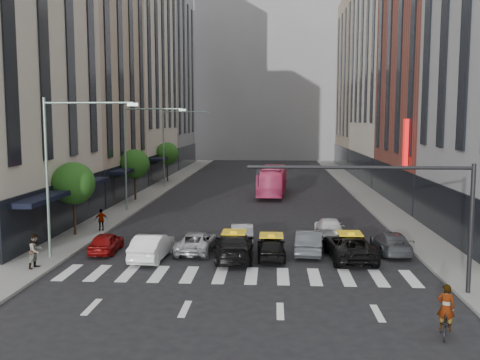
% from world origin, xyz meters
% --- Properties ---
extents(ground, '(160.00, 160.00, 0.00)m').
position_xyz_m(ground, '(0.00, 0.00, 0.00)').
color(ground, black).
rests_on(ground, ground).
extents(sidewalk_left, '(3.00, 96.00, 0.15)m').
position_xyz_m(sidewalk_left, '(-11.50, 30.00, 0.07)').
color(sidewalk_left, slate).
rests_on(sidewalk_left, ground).
extents(sidewalk_right, '(3.00, 96.00, 0.15)m').
position_xyz_m(sidewalk_right, '(11.50, 30.00, 0.07)').
color(sidewalk_right, slate).
rests_on(sidewalk_right, ground).
extents(building_left_b, '(8.00, 16.00, 24.00)m').
position_xyz_m(building_left_b, '(-17.00, 28.00, 12.00)').
color(building_left_b, tan).
rests_on(building_left_b, ground).
extents(building_left_c, '(8.00, 20.00, 36.00)m').
position_xyz_m(building_left_c, '(-17.00, 46.00, 18.00)').
color(building_left_c, beige).
rests_on(building_left_c, ground).
extents(building_left_d, '(8.00, 18.00, 30.00)m').
position_xyz_m(building_left_d, '(-17.00, 65.00, 15.00)').
color(building_left_d, gray).
rests_on(building_left_d, ground).
extents(building_right_b, '(8.00, 18.00, 26.00)m').
position_xyz_m(building_right_b, '(17.00, 27.00, 13.00)').
color(building_right_b, brown).
rests_on(building_right_b, ground).
extents(building_right_c, '(8.00, 20.00, 40.00)m').
position_xyz_m(building_right_c, '(17.00, 46.00, 20.00)').
color(building_right_c, beige).
rests_on(building_right_c, ground).
extents(building_right_d, '(8.00, 18.00, 28.00)m').
position_xyz_m(building_right_d, '(17.00, 65.00, 14.00)').
color(building_right_d, tan).
rests_on(building_right_d, ground).
extents(building_far, '(30.00, 10.00, 36.00)m').
position_xyz_m(building_far, '(0.00, 85.00, 18.00)').
color(building_far, gray).
rests_on(building_far, ground).
extents(tree_near, '(2.88, 2.88, 4.95)m').
position_xyz_m(tree_near, '(-11.80, 10.00, 3.65)').
color(tree_near, black).
rests_on(tree_near, sidewalk_left).
extents(tree_mid, '(2.88, 2.88, 4.95)m').
position_xyz_m(tree_mid, '(-11.80, 26.00, 3.65)').
color(tree_mid, black).
rests_on(tree_mid, sidewalk_left).
extents(tree_far, '(2.88, 2.88, 4.95)m').
position_xyz_m(tree_far, '(-11.80, 42.00, 3.65)').
color(tree_far, black).
rests_on(tree_far, sidewalk_left).
extents(streetlamp_near, '(5.38, 0.25, 9.00)m').
position_xyz_m(streetlamp_near, '(-10.04, 4.00, 5.90)').
color(streetlamp_near, gray).
rests_on(streetlamp_near, sidewalk_left).
extents(streetlamp_mid, '(5.38, 0.25, 9.00)m').
position_xyz_m(streetlamp_mid, '(-10.04, 20.00, 5.90)').
color(streetlamp_mid, gray).
rests_on(streetlamp_mid, sidewalk_left).
extents(streetlamp_far, '(5.38, 0.25, 9.00)m').
position_xyz_m(streetlamp_far, '(-10.04, 36.00, 5.90)').
color(streetlamp_far, gray).
rests_on(streetlamp_far, sidewalk_left).
extents(traffic_signal, '(10.10, 0.20, 6.00)m').
position_xyz_m(traffic_signal, '(7.69, -1.00, 4.47)').
color(traffic_signal, black).
rests_on(traffic_signal, ground).
extents(liberty_sign, '(0.30, 0.70, 4.00)m').
position_xyz_m(liberty_sign, '(12.60, 20.00, 6.00)').
color(liberty_sign, red).
rests_on(liberty_sign, ground).
extents(car_red, '(1.54, 3.66, 1.24)m').
position_xyz_m(car_red, '(-8.30, 5.77, 0.62)').
color(car_red, maroon).
rests_on(car_red, ground).
extents(car_white_front, '(1.85, 4.56, 1.47)m').
position_xyz_m(car_white_front, '(-5.20, 4.43, 0.74)').
color(car_white_front, white).
rests_on(car_white_front, ground).
extents(car_silver, '(2.24, 4.58, 1.25)m').
position_xyz_m(car_silver, '(-2.90, 6.22, 0.63)').
color(car_silver, '#AAABB0').
rests_on(car_silver, ground).
extents(taxi_left, '(2.47, 5.42, 1.54)m').
position_xyz_m(taxi_left, '(-0.53, 4.79, 0.77)').
color(taxi_left, black).
rests_on(taxi_left, ground).
extents(taxi_center, '(1.72, 3.99, 1.34)m').
position_xyz_m(taxi_center, '(1.59, 4.96, 0.67)').
color(taxi_center, black).
rests_on(taxi_center, ground).
extents(car_grey_mid, '(1.88, 4.46, 1.43)m').
position_xyz_m(car_grey_mid, '(3.82, 6.32, 0.72)').
color(car_grey_mid, '#3F4246').
rests_on(car_grey_mid, ground).
extents(taxi_right, '(2.77, 5.43, 1.47)m').
position_xyz_m(taxi_right, '(6.04, 5.18, 0.73)').
color(taxi_right, black).
rests_on(taxi_right, ground).
extents(car_grey_curb, '(1.94, 4.47, 1.28)m').
position_xyz_m(car_grey_curb, '(8.71, 6.72, 0.64)').
color(car_grey_curb, '#414549').
rests_on(car_grey_curb, ground).
extents(car_row2_left, '(1.62, 4.02, 1.30)m').
position_xyz_m(car_row2_left, '(-0.30, 8.76, 0.65)').
color(car_row2_left, '#9E9EA3').
rests_on(car_row2_left, ground).
extents(car_row2_right, '(1.86, 4.44, 1.28)m').
position_xyz_m(car_row2_right, '(5.49, 11.01, 0.64)').
color(car_row2_right, white).
rests_on(car_row2_right, ground).
extents(bus, '(3.19, 10.91, 3.00)m').
position_xyz_m(bus, '(1.60, 31.22, 1.50)').
color(bus, '#F14780').
rests_on(bus, ground).
extents(motorcycle, '(1.03, 1.63, 0.81)m').
position_xyz_m(motorcycle, '(8.00, -5.75, 0.40)').
color(motorcycle, black).
rests_on(motorcycle, ground).
extents(rider, '(0.74, 0.61, 1.73)m').
position_xyz_m(rider, '(8.00, -5.75, 1.67)').
color(rider, gray).
rests_on(rider, motorcycle).
extents(pedestrian_near, '(0.91, 1.05, 1.83)m').
position_xyz_m(pedestrian_near, '(-10.79, 1.75, 1.07)').
color(pedestrian_near, gray).
rests_on(pedestrian_near, sidewalk_left).
extents(pedestrian_far, '(0.97, 0.74, 1.54)m').
position_xyz_m(pedestrian_far, '(-10.40, 11.35, 0.92)').
color(pedestrian_far, gray).
rests_on(pedestrian_far, sidewalk_left).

